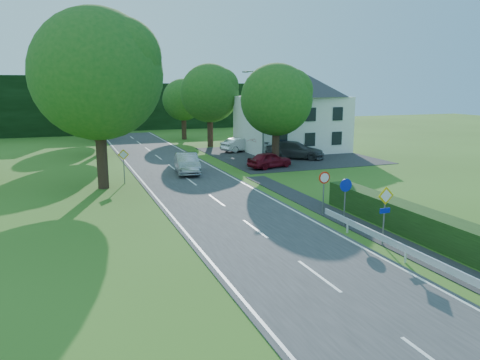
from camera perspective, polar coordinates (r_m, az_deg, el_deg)
name	(u,v)px	position (r m, az deg, el deg)	size (l,w,h in m)	color
road	(207,193)	(29.78, -4.06, -1.64)	(7.00, 80.00, 0.04)	#333335
parking_pad	(286,155)	(46.05, 5.66, 3.03)	(14.00, 16.00, 0.04)	#252527
line_edge_left	(156,197)	(29.04, -10.22, -2.08)	(0.12, 80.00, 0.01)	white
line_edge_right	(254,189)	(30.83, 1.74, -1.11)	(0.12, 80.00, 0.01)	white
line_centre	(207,193)	(29.77, -4.06, -1.59)	(0.12, 80.00, 0.01)	white
tree_main	(99,100)	(31.90, -16.86, 9.31)	(9.40, 9.40, 11.64)	#1C5519
tree_left_far	(98,111)	(47.98, -16.94, 8.06)	(7.00, 7.00, 8.58)	#1C5519
tree_right_far	(210,106)	(52.13, -3.69, 9.05)	(7.40, 7.40, 9.09)	#1C5519
tree_left_back	(95,108)	(59.98, -17.26, 8.40)	(6.60, 6.60, 8.07)	#1C5519
tree_right_back	(184,109)	(59.61, -6.89, 8.57)	(6.20, 6.20, 7.56)	#1C5519
tree_right_mid	(276,115)	(39.60, 4.42, 7.88)	(7.00, 7.00, 8.58)	#1C5519
treeline_right	(172,106)	(75.64, -8.35, 8.93)	(30.00, 5.00, 7.00)	black
house_white	(292,108)	(49.18, 6.32, 8.69)	(10.60, 8.40, 8.60)	white
streetlight	(262,112)	(41.23, 2.68, 8.29)	(2.03, 0.18, 8.00)	slate
sign_priority_right	(385,205)	(20.76, 17.27, -2.92)	(0.78, 0.09, 2.59)	slate
sign_roundabout	(345,193)	(23.16, 12.72, -1.53)	(0.64, 0.08, 2.37)	slate
sign_speed_limit	(324,183)	(24.78, 10.22, -0.35)	(0.64, 0.11, 2.37)	slate
sign_priority_left	(124,159)	(33.39, -14.01, 2.45)	(0.78, 0.09, 2.44)	slate
moving_car	(187,163)	(36.53, -6.49, 2.04)	(1.63, 4.68, 1.54)	#ABABB0
motorcycle	(186,158)	(41.29, -6.66, 2.66)	(0.57, 1.64, 0.86)	black
parked_car_red	(270,160)	(38.73, 3.63, 2.47)	(1.56, 3.89, 1.32)	maroon
parked_car_silver_a	(241,145)	(48.28, 0.06, 4.34)	(1.48, 4.25, 1.40)	silver
parked_car_grey	(295,150)	(43.93, 6.69, 3.66)	(2.21, 5.43, 1.58)	#424347
parked_car_silver_b	(308,146)	(48.20, 8.31, 4.12)	(2.08, 4.51, 1.25)	#ACACB3
parasol	(256,147)	(45.26, 1.96, 4.06)	(1.88, 1.92, 1.73)	red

